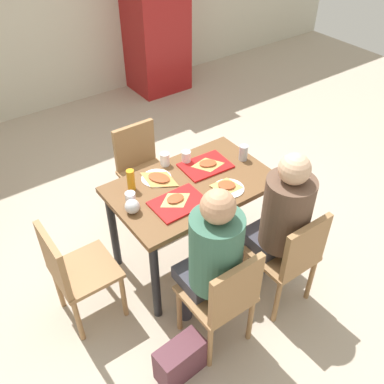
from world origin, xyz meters
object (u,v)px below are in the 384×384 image
at_px(tray_red_near, 178,203).
at_px(pizza_slice_d, 227,185).
at_px(paper_plate_near_edge, 229,188).
at_px(plastic_cup_a, 165,159).
at_px(plastic_cup_b, 223,199).
at_px(person_in_red, 212,255).
at_px(paper_plate_center, 156,178).
at_px(main_table, 192,196).
at_px(handbag, 180,360).
at_px(condiment_bottle, 131,180).
at_px(drink_fridge, 156,17).
at_px(chair_far_side, 142,165).
at_px(chair_near_right, 291,255).
at_px(person_in_brown_jacket, 281,217).
at_px(tray_red_far, 206,166).
at_px(plastic_cup_d, 186,157).
at_px(pizza_slice_c, 159,178).
at_px(pizza_slice_a, 175,199).
at_px(foil_bundle, 132,206).
at_px(plastic_cup_c, 131,199).
at_px(chair_near_left, 224,296).
at_px(soda_can, 243,153).
at_px(chair_left_end, 72,270).
at_px(pizza_slice_b, 208,164).

height_order(tray_red_near, pizza_slice_d, pizza_slice_d).
bearing_deg(paper_plate_near_edge, plastic_cup_a, 111.88).
bearing_deg(plastic_cup_a, plastic_cup_b, -84.60).
height_order(person_in_red, paper_plate_center, person_in_red).
bearing_deg(main_table, handbag, -130.06).
relative_size(condiment_bottle, drink_fridge, 0.08).
bearing_deg(chair_far_side, chair_near_right, -78.95).
relative_size(chair_near_right, person_in_brown_jacket, 0.67).
distance_m(tray_red_far, handbag, 1.37).
distance_m(plastic_cup_d, handbag, 1.43).
distance_m(tray_red_near, pizza_slice_c, 0.30).
relative_size(person_in_brown_jacket, handbag, 3.94).
relative_size(pizza_slice_a, pizza_slice_d, 0.77).
relative_size(paper_plate_center, pizza_slice_c, 0.79).
bearing_deg(paper_plate_near_edge, drink_fridge, 66.72).
height_order(main_table, foil_bundle, foil_bundle).
bearing_deg(tray_red_near, pizza_slice_c, 83.23).
bearing_deg(handbag, plastic_cup_a, 60.26).
relative_size(tray_red_near, plastic_cup_c, 3.60).
bearing_deg(person_in_red, plastic_cup_b, 42.90).
height_order(person_in_red, foil_bundle, person_in_red).
relative_size(main_table, drink_fridge, 0.61).
relative_size(plastic_cup_b, plastic_cup_d, 1.00).
relative_size(person_in_brown_jacket, paper_plate_center, 5.73).
bearing_deg(chair_near_left, chair_far_side, 78.95).
bearing_deg(paper_plate_center, chair_near_left, -97.03).
height_order(tray_red_far, soda_can, soda_can).
distance_m(chair_near_left, chair_left_end, 1.01).
height_order(chair_far_side, paper_plate_near_edge, chair_far_side).
xyz_separation_m(tray_red_far, pizza_slice_b, (0.02, -0.01, 0.02)).
relative_size(plastic_cup_a, plastic_cup_c, 1.00).
bearing_deg(plastic_cup_d, chair_near_left, -112.56).
bearing_deg(plastic_cup_a, plastic_cup_d, -26.48).
height_order(chair_near_right, tray_red_far, chair_near_right).
xyz_separation_m(chair_left_end, paper_plate_near_edge, (1.14, -0.20, 0.28)).
xyz_separation_m(paper_plate_near_edge, plastic_cup_d, (-0.06, 0.44, 0.05)).
distance_m(pizza_slice_a, handbag, 1.03).
height_order(chair_near_left, pizza_slice_b, chair_near_left).
bearing_deg(plastic_cup_a, pizza_slice_d, -67.35).
relative_size(pizza_slice_b, pizza_slice_d, 0.98).
bearing_deg(tray_red_near, main_table, 31.91).
distance_m(chair_near_right, person_in_brown_jacket, 0.28).
relative_size(main_table, tray_red_far, 3.24).
relative_size(tray_red_near, tray_red_far, 1.00).
height_order(person_in_brown_jacket, tray_red_near, person_in_brown_jacket).
height_order(paper_plate_near_edge, pizza_slice_c, pizza_slice_c).
height_order(paper_plate_center, pizza_slice_d, pizza_slice_d).
bearing_deg(plastic_cup_a, person_in_brown_jacket, -70.69).
relative_size(pizza_slice_a, plastic_cup_d, 1.77).
relative_size(plastic_cup_c, soda_can, 0.82).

